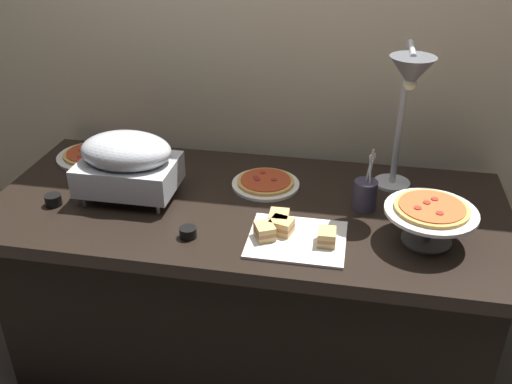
{
  "coord_description": "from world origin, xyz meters",
  "views": [
    {
      "loc": [
        0.36,
        -1.77,
        1.81
      ],
      "look_at": [
        0.03,
        0.0,
        0.81
      ],
      "focal_mm": 39.61,
      "sensor_mm": 36.0,
      "label": 1
    }
  ],
  "objects_px": {
    "pizza_plate_front": "(91,155)",
    "pizza_plate_raised_stand": "(431,213)",
    "chafing_dish": "(127,162)",
    "heat_lamp": "(408,87)",
    "sandwich_platter": "(292,234)",
    "pizza_plate_center": "(266,183)",
    "sauce_cup_near": "(53,200)",
    "sauce_cup_far": "(188,232)",
    "utensil_holder": "(365,194)"
  },
  "relations": [
    {
      "from": "chafing_dish",
      "to": "sauce_cup_near",
      "type": "relative_size",
      "value": 5.92
    },
    {
      "from": "pizza_plate_raised_stand",
      "to": "sauce_cup_near",
      "type": "relative_size",
      "value": 4.98
    },
    {
      "from": "pizza_plate_center",
      "to": "sandwich_platter",
      "type": "relative_size",
      "value": 0.82
    },
    {
      "from": "pizza_plate_raised_stand",
      "to": "utensil_holder",
      "type": "xyz_separation_m",
      "value": [
        -0.21,
        0.18,
        -0.05
      ]
    },
    {
      "from": "pizza_plate_front",
      "to": "pizza_plate_center",
      "type": "xyz_separation_m",
      "value": [
        0.78,
        -0.11,
        0.0
      ]
    },
    {
      "from": "chafing_dish",
      "to": "sandwich_platter",
      "type": "height_order",
      "value": "chafing_dish"
    },
    {
      "from": "sauce_cup_near",
      "to": "utensil_holder",
      "type": "relative_size",
      "value": 0.26
    },
    {
      "from": "chafing_dish",
      "to": "heat_lamp",
      "type": "relative_size",
      "value": 0.62
    },
    {
      "from": "heat_lamp",
      "to": "sandwich_platter",
      "type": "distance_m",
      "value": 0.62
    },
    {
      "from": "chafing_dish",
      "to": "pizza_plate_raised_stand",
      "type": "xyz_separation_m",
      "value": [
        1.07,
        -0.1,
        -0.04
      ]
    },
    {
      "from": "sandwich_platter",
      "to": "utensil_holder",
      "type": "relative_size",
      "value": 1.41
    },
    {
      "from": "chafing_dish",
      "to": "sauce_cup_near",
      "type": "height_order",
      "value": "chafing_dish"
    },
    {
      "from": "heat_lamp",
      "to": "pizza_plate_raised_stand",
      "type": "bearing_deg",
      "value": -66.21
    },
    {
      "from": "pizza_plate_center",
      "to": "sauce_cup_near",
      "type": "xyz_separation_m",
      "value": [
        -0.74,
        -0.29,
        0.01
      ]
    },
    {
      "from": "sauce_cup_near",
      "to": "pizza_plate_raised_stand",
      "type": "bearing_deg",
      "value": 0.47
    },
    {
      "from": "pizza_plate_front",
      "to": "heat_lamp",
      "type": "bearing_deg",
      "value": -7.09
    },
    {
      "from": "sandwich_platter",
      "to": "chafing_dish",
      "type": "bearing_deg",
      "value": 164.63
    },
    {
      "from": "heat_lamp",
      "to": "pizza_plate_front",
      "type": "bearing_deg",
      "value": 172.91
    },
    {
      "from": "pizza_plate_center",
      "to": "sauce_cup_far",
      "type": "distance_m",
      "value": 0.45
    },
    {
      "from": "heat_lamp",
      "to": "pizza_plate_raised_stand",
      "type": "height_order",
      "value": "heat_lamp"
    },
    {
      "from": "pizza_plate_raised_stand",
      "to": "pizza_plate_center",
      "type": "bearing_deg",
      "value": 154.55
    },
    {
      "from": "sauce_cup_near",
      "to": "sauce_cup_far",
      "type": "bearing_deg",
      "value": -11.68
    },
    {
      "from": "pizza_plate_center",
      "to": "sandwich_platter",
      "type": "height_order",
      "value": "sandwich_platter"
    },
    {
      "from": "pizza_plate_front",
      "to": "pizza_plate_raised_stand",
      "type": "bearing_deg",
      "value": -15.98
    },
    {
      "from": "sandwich_platter",
      "to": "utensil_holder",
      "type": "distance_m",
      "value": 0.34
    },
    {
      "from": "sandwich_platter",
      "to": "utensil_holder",
      "type": "height_order",
      "value": "utensil_holder"
    },
    {
      "from": "pizza_plate_raised_stand",
      "to": "utensil_holder",
      "type": "distance_m",
      "value": 0.28
    },
    {
      "from": "heat_lamp",
      "to": "sauce_cup_far",
      "type": "bearing_deg",
      "value": -152.14
    },
    {
      "from": "pizza_plate_raised_stand",
      "to": "utensil_holder",
      "type": "height_order",
      "value": "utensil_holder"
    },
    {
      "from": "heat_lamp",
      "to": "pizza_plate_front",
      "type": "relative_size",
      "value": 1.95
    },
    {
      "from": "utensil_holder",
      "to": "pizza_plate_raised_stand",
      "type": "bearing_deg",
      "value": -40.44
    },
    {
      "from": "pizza_plate_front",
      "to": "pizza_plate_raised_stand",
      "type": "xyz_separation_m",
      "value": [
        1.37,
        -0.39,
        0.09
      ]
    },
    {
      "from": "sauce_cup_far",
      "to": "utensil_holder",
      "type": "bearing_deg",
      "value": 27.68
    },
    {
      "from": "heat_lamp",
      "to": "utensil_holder",
      "type": "height_order",
      "value": "heat_lamp"
    },
    {
      "from": "chafing_dish",
      "to": "heat_lamp",
      "type": "bearing_deg",
      "value": 7.6
    },
    {
      "from": "sauce_cup_far",
      "to": "utensil_holder",
      "type": "xyz_separation_m",
      "value": [
        0.57,
        0.3,
        0.04
      ]
    },
    {
      "from": "heat_lamp",
      "to": "sauce_cup_far",
      "type": "height_order",
      "value": "heat_lamp"
    },
    {
      "from": "heat_lamp",
      "to": "pizza_plate_center",
      "type": "height_order",
      "value": "heat_lamp"
    },
    {
      "from": "pizza_plate_raised_stand",
      "to": "sauce_cup_far",
      "type": "distance_m",
      "value": 0.8
    },
    {
      "from": "pizza_plate_center",
      "to": "sauce_cup_near",
      "type": "height_order",
      "value": "sauce_cup_near"
    },
    {
      "from": "heat_lamp",
      "to": "sauce_cup_near",
      "type": "height_order",
      "value": "heat_lamp"
    },
    {
      "from": "chafing_dish",
      "to": "sauce_cup_near",
      "type": "xyz_separation_m",
      "value": [
        -0.25,
        -0.12,
        -0.12
      ]
    },
    {
      "from": "sauce_cup_near",
      "to": "pizza_plate_front",
      "type": "bearing_deg",
      "value": 95.69
    },
    {
      "from": "utensil_holder",
      "to": "heat_lamp",
      "type": "bearing_deg",
      "value": 28.82
    },
    {
      "from": "pizza_plate_center",
      "to": "utensil_holder",
      "type": "relative_size",
      "value": 1.16
    },
    {
      "from": "pizza_plate_raised_stand",
      "to": "chafing_dish",
      "type": "bearing_deg",
      "value": 174.42
    },
    {
      "from": "pizza_plate_raised_stand",
      "to": "sandwich_platter",
      "type": "bearing_deg",
      "value": -171.03
    },
    {
      "from": "chafing_dish",
      "to": "pizza_plate_front",
      "type": "distance_m",
      "value": 0.43
    },
    {
      "from": "pizza_plate_center",
      "to": "sandwich_platter",
      "type": "distance_m",
      "value": 0.38
    },
    {
      "from": "heat_lamp",
      "to": "pizza_plate_raised_stand",
      "type": "distance_m",
      "value": 0.42
    }
  ]
}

